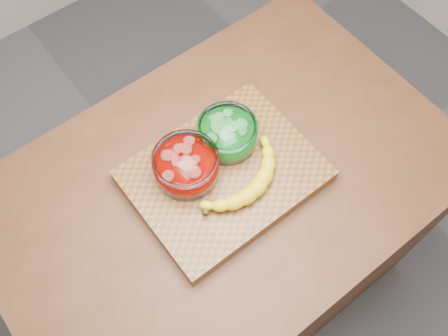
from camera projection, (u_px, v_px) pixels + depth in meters
ground at (224, 276)px, 2.06m from camera, size 3.50×3.50×0.00m
counter at (224, 239)px, 1.66m from camera, size 1.20×0.80×0.90m
cutting_board at (224, 175)px, 1.25m from camera, size 0.45×0.35×0.04m
bowl_red at (186, 166)px, 1.20m from camera, size 0.16×0.16×0.07m
bowl_green at (227, 134)px, 1.24m from camera, size 0.15×0.15×0.07m
banana at (242, 178)px, 1.20m from camera, size 0.29×0.15×0.04m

